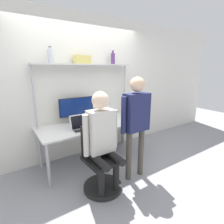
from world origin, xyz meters
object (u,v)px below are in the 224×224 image
Objects in this scene: office_chair at (101,169)px; bottle_purple at (113,58)px; monitor at (77,108)px; person_seated at (102,135)px; bottle_clear at (51,56)px; laptop at (81,126)px; person_standing at (136,116)px; storage_box at (82,60)px; cell_phone at (98,127)px.

bottle_purple is at bearing 49.22° from office_chair.
office_chair is (-0.08, -1.01, -0.71)m from monitor.
office_chair is at bearing 92.49° from person_seated.
laptop is at bearing -58.18° from bottle_clear.
office_chair is at bearing -73.65° from bottle_clear.
person_seated is (0.03, -0.65, 0.05)m from laptop.
person_standing is at bearing -105.90° from bottle_purple.
bottle_clear is at bearing 121.82° from laptop.
storage_box is (0.55, -0.00, -0.04)m from bottle_clear.
monitor is at bearing -6.03° from bottle_clear.
bottle_purple is (0.90, 1.10, 1.06)m from person_seated.
cell_phone is at bearing -142.05° from bottle_purple.
laptop is at bearing -154.51° from bottle_purple.
bottle_clear reaches higher than laptop.
monitor is at bearing 111.60° from cell_phone.
bottle_purple reaches higher than laptop.
bottle_purple is (0.94, 0.45, 1.11)m from laptop.
storage_box is at bearing -0.00° from bottle_clear.
bottle_purple is 0.66m from storage_box.
storage_box reaches higher than cell_phone.
person_standing is (0.59, -0.01, 0.17)m from person_seated.
monitor reaches higher than laptop.
bottle_clear is at bearing 180.00° from storage_box.
bottle_clear is at bearing 173.97° from monitor.
person_standing is at bearing -61.66° from cell_phone.
monitor is 0.47m from laptop.
bottle_purple is at bearing 74.10° from person_standing.
person_standing is at bearing -50.95° from bottle_clear.
person_standing is 1.46m from bottle_purple.
person_standing is (0.59, -0.06, 0.72)m from office_chair.
laptop is 1.52m from bottle_purple.
storage_box is at bearing 77.53° from person_seated.
bottle_clear reaches higher than person_standing.
person_standing is at bearing -5.53° from office_chair.
person_seated is 1.56m from bottle_clear.
person_standing reaches higher than person_seated.
monitor is 2.53× the size of bottle_purple.
person_standing is at bearing -72.68° from storage_box.
bottle_purple reaches higher than monitor.
person_seated is at bearing -129.45° from bottle_purple.
storage_box reaches higher than person_seated.
person_seated is (-0.26, -0.60, 0.11)m from cell_phone.
storage_box is at bearing 180.00° from bottle_purple.
cell_phone is 0.58× the size of bottle_clear.
storage_box is (-0.35, 1.11, 0.85)m from person_standing.
office_chair is 0.56m from person_seated.
office_chair is 3.65× the size of bottle_purple.
office_chair is 1.91m from storage_box.
cell_phone is at bearing 64.38° from office_chair.
office_chair is at bearing -130.78° from bottle_purple.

